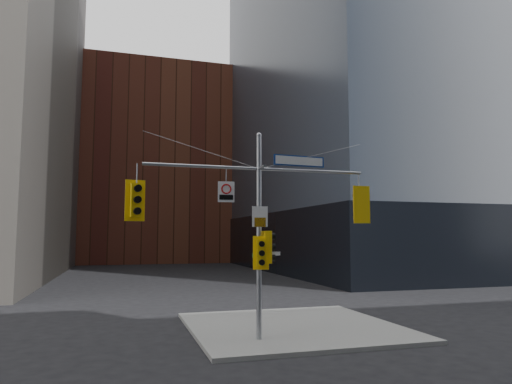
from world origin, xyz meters
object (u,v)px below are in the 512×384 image
traffic_light_pole_side (268,247)px  regulatory_sign_arm (226,191)px  traffic_light_east_arm (359,205)px  traffic_light_west_arm (136,200)px  traffic_light_pole_front (261,253)px  street_sign_blade (299,161)px  signal_assembly (259,214)px

traffic_light_pole_side → regulatory_sign_arm: bearing=86.4°
traffic_light_east_arm → regulatory_sign_arm: size_ratio=1.95×
traffic_light_west_arm → traffic_light_pole_front: size_ratio=1.18×
traffic_light_west_arm → traffic_light_pole_front: (4.16, -0.28, -1.74)m
traffic_light_pole_front → street_sign_blade: 3.63m
traffic_light_west_arm → traffic_light_east_arm: size_ratio=0.98×
traffic_light_pole_front → signal_assembly: bearing=102.0°
signal_assembly → street_sign_blade: signal_assembly is taller
traffic_light_pole_side → street_sign_blade: bearing=-95.1°
street_sign_blade → signal_assembly: bearing=176.0°
street_sign_blade → traffic_light_pole_side: bearing=175.5°
traffic_light_pole_front → traffic_light_east_arm: bearing=15.7°
regulatory_sign_arm → traffic_light_east_arm: bearing=5.8°
traffic_light_west_arm → traffic_light_pole_side: (4.49, -0.00, -1.54)m
traffic_light_pole_front → traffic_light_west_arm: bearing=-172.1°
traffic_light_east_arm → street_sign_blade: street_sign_blade is taller
signal_assembly → traffic_light_pole_side: 1.21m
regulatory_sign_arm → traffic_light_pole_side: bearing=6.8°
signal_assembly → traffic_light_west_arm: 4.18m
traffic_light_east_arm → traffic_light_pole_front: size_ratio=1.21×
traffic_light_west_arm → traffic_light_pole_front: 4.52m
signal_assembly → traffic_light_west_arm: bearing=179.8°
street_sign_blade → regulatory_sign_arm: bearing=176.4°
street_sign_blade → regulatory_sign_arm: 2.95m
traffic_light_east_arm → traffic_light_pole_side: size_ratio=1.23×
traffic_light_pole_front → street_sign_blade: street_sign_blade is taller
traffic_light_pole_side → traffic_light_pole_front: (-0.33, -0.28, -0.19)m
traffic_light_west_arm → traffic_light_east_arm: (8.08, -0.01, 0.00)m
traffic_light_pole_side → regulatory_sign_arm: 2.44m
traffic_light_pole_front → street_sign_blade: bearing=21.9°
traffic_light_pole_front → regulatory_sign_arm: bearing=180.0°
regulatory_sign_arm → signal_assembly: bearing=6.6°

